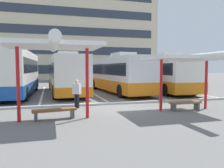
{
  "coord_description": "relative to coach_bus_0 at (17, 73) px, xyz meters",
  "views": [
    {
      "loc": [
        -3.55,
        -11.35,
        2.16
      ],
      "look_at": [
        0.55,
        3.26,
        1.08
      ],
      "focal_mm": 35.47,
      "sensor_mm": 36.0,
      "label": 1
    }
  ],
  "objects": [
    {
      "name": "ground_plane",
      "position": [
        6.11,
        -7.7,
        -1.75
      ],
      "size": [
        160.0,
        160.0,
        0.0
      ],
      "primitive_type": "plane",
      "color": "slate"
    },
    {
      "name": "terminal_building",
      "position": [
        6.14,
        29.07,
        9.1
      ],
      "size": [
        36.7,
        10.98,
        24.42
      ],
      "color": "beige",
      "rests_on": "ground"
    },
    {
      "name": "coach_bus_0",
      "position": [
        0.0,
        0.0,
        0.0
      ],
      "size": [
        2.79,
        10.48,
        3.78
      ],
      "color": "silver",
      "rests_on": "ground"
    },
    {
      "name": "coach_bus_1",
      "position": [
        3.86,
        0.45,
        -0.15
      ],
      "size": [
        2.85,
        10.77,
        3.45
      ],
      "color": "silver",
      "rests_on": "ground"
    },
    {
      "name": "coach_bus_2",
      "position": [
        8.4,
        -0.08,
        -0.18
      ],
      "size": [
        3.22,
        10.65,
        3.45
      ],
      "color": "silver",
      "rests_on": "ground"
    },
    {
      "name": "coach_bus_3",
      "position": [
        12.52,
        -0.37,
        -0.17
      ],
      "size": [
        3.12,
        10.48,
        3.46
      ],
      "color": "silver",
      "rests_on": "ground"
    },
    {
      "name": "lane_stripe_1",
      "position": [
        1.93,
        0.49,
        -1.75
      ],
      "size": [
        0.16,
        14.0,
        0.01
      ],
      "primitive_type": "cube",
      "color": "white",
      "rests_on": "ground"
    },
    {
      "name": "lane_stripe_2",
      "position": [
        6.11,
        0.49,
        -1.75
      ],
      "size": [
        0.16,
        14.0,
        0.01
      ],
      "primitive_type": "cube",
      "color": "white",
      "rests_on": "ground"
    },
    {
      "name": "lane_stripe_3",
      "position": [
        10.3,
        0.49,
        -1.75
      ],
      "size": [
        0.16,
        14.0,
        0.01
      ],
      "primitive_type": "cube",
      "color": "white",
      "rests_on": "ground"
    },
    {
      "name": "lane_stripe_4",
      "position": [
        14.48,
        0.49,
        -1.75
      ],
      "size": [
        0.16,
        14.0,
        0.01
      ],
      "primitive_type": "cube",
      "color": "white",
      "rests_on": "ground"
    },
    {
      "name": "waiting_shelter_0",
      "position": [
        2.72,
        -9.89,
        1.25
      ],
      "size": [
        3.77,
        4.57,
        3.24
      ],
      "color": "red",
      "rests_on": "ground"
    },
    {
      "name": "bench_0",
      "position": [
        2.72,
        -9.51,
        -1.41
      ],
      "size": [
        1.86,
        0.66,
        0.45
      ],
      "color": "brown",
      "rests_on": "ground"
    },
    {
      "name": "waiting_shelter_1",
      "position": [
        9.26,
        -9.36,
        0.87
      ],
      "size": [
        3.66,
        4.66,
        2.84
      ],
      "color": "red",
      "rests_on": "ground"
    },
    {
      "name": "bench_1",
      "position": [
        9.26,
        -9.22,
        -1.42
      ],
      "size": [
        1.74,
        0.49,
        0.45
      ],
      "color": "brown",
      "rests_on": "ground"
    },
    {
      "name": "platform_kerb",
      "position": [
        6.11,
        -6.44,
        -1.69
      ],
      "size": [
        44.0,
        0.24,
        0.12
      ],
      "primitive_type": "cube",
      "color": "#ADADA8",
      "rests_on": "ground"
    },
    {
      "name": "waiting_passenger_0",
      "position": [
        3.95,
        -7.05,
        -0.87
      ],
      "size": [
        0.48,
        0.46,
        1.55
      ],
      "color": "black",
      "rests_on": "ground"
    }
  ]
}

